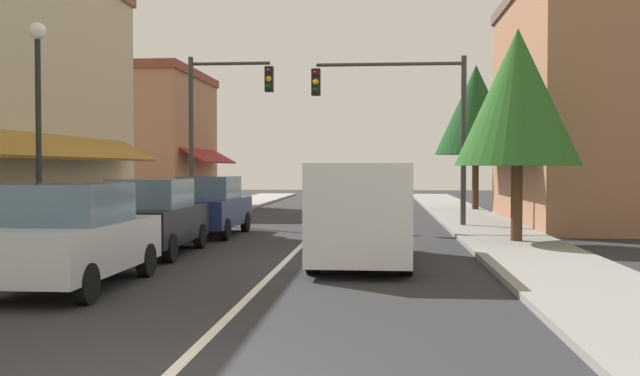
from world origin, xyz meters
The scene contains 15 objects.
ground_plane centered at (0.00, 18.00, 0.00)m, with size 80.00×80.00×0.00m, color #28282B.
sidewalk_left centered at (-5.50, 18.00, 0.06)m, with size 2.60×56.00×0.12m, color gray.
sidewalk_right centered at (5.50, 18.00, 0.06)m, with size 2.60×56.00×0.12m, color gray.
lane_center_stripe centered at (0.00, 18.00, 0.00)m, with size 0.14×52.00×0.01m, color silver.
storefront_right_block centered at (9.14, 20.00, 4.23)m, with size 6.00×10.20×8.45m.
storefront_far_left centered at (-8.88, 28.00, 3.36)m, with size 5.48×8.20×6.71m.
parked_car_nearest_left centered at (-3.08, 5.58, 0.88)m, with size 1.79×4.10×1.77m.
parked_car_second_left centered at (-3.25, 10.24, 0.88)m, with size 1.83×4.13×1.77m.
parked_car_third_left centered at (-3.04, 14.93, 0.88)m, with size 1.84×4.13×1.77m.
van_in_lane centered at (1.67, 9.15, 1.15)m, with size 2.04×5.20×2.12m.
traffic_signal_mast_arm centered at (3.03, 18.10, 3.93)m, with size 5.17×0.50×5.75m.
traffic_signal_left_corner centered at (-3.83, 19.31, 3.95)m, with size 3.13×0.50×6.02m.
street_lamp_left_near centered at (-5.14, 8.53, 3.40)m, with size 0.36×0.36×5.09m.
tree_right_near centered at (5.60, 13.03, 3.86)m, with size 3.25×3.25×5.66m.
tree_right_far centered at (6.38, 27.25, 4.67)m, with size 3.73×3.73×6.74m.
Camera 1 is at (2.08, -5.92, 2.04)m, focal length 39.97 mm.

